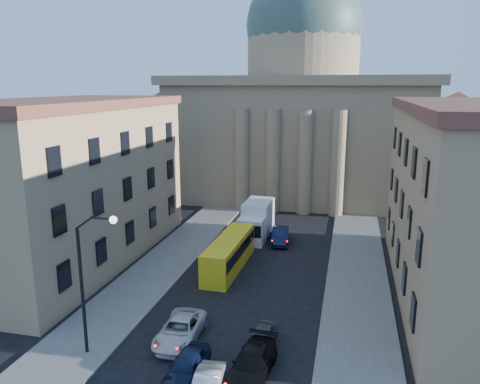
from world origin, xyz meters
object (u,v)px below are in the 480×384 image
object	(u,v)px
city_bus	(229,252)
box_truck	(256,221)
street_lamp	(89,273)
car_left_near	(187,366)

from	to	relation	value
city_bus	box_truck	size ratio (longest dim) A/B	1.45
street_lamp	car_left_near	distance (m)	7.72
street_lamp	city_bus	world-z (taller)	street_lamp
street_lamp	box_truck	world-z (taller)	street_lamp
car_left_near	city_bus	world-z (taller)	city_bus
street_lamp	box_truck	xyz separation A→B (m)	(5.03, 24.14, -3.53)
box_truck	car_left_near	bearing A→B (deg)	-86.31
street_lamp	city_bus	xyz separation A→B (m)	(4.42, 15.08, -3.80)
car_left_near	box_truck	distance (m)	25.04
car_left_near	box_truck	world-z (taller)	box_truck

